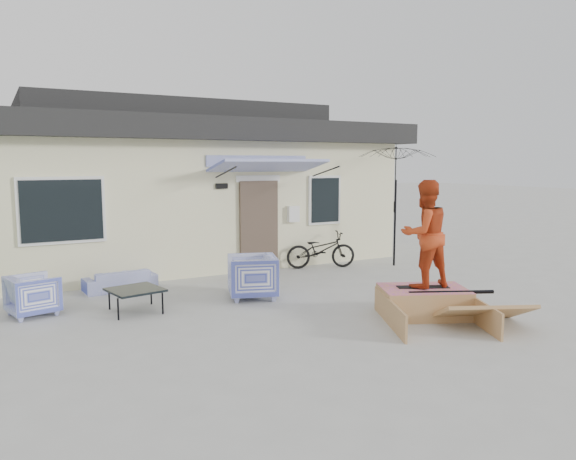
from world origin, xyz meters
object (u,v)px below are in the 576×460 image
armchair_left (33,293)px  coffee_table (135,300)px  armchair_right (252,274)px  bicycle (321,246)px  loveseat (120,277)px  patio_umbrella (396,194)px  skater (425,232)px  skateboard (423,286)px  skate_ramp (423,302)px

armchair_left → coffee_table: 1.66m
armchair_right → bicycle: size_ratio=0.54×
loveseat → coffee_table: loveseat is taller
armchair_left → patio_umbrella: patio_umbrella is taller
patio_umbrella → armchair_left: bearing=-176.2°
bicycle → skater: size_ratio=0.95×
skateboard → armchair_right: bearing=155.1°
armchair_left → skater: bearing=-132.5°
coffee_table → patio_umbrella: 6.84m
coffee_table → skateboard: size_ratio=0.96×
loveseat → armchair_left: armchair_left is taller
skate_ramp → skateboard: bearing=90.0°
loveseat → patio_umbrella: (6.46, -0.60, 1.48)m
armchair_right → patio_umbrella: (4.43, 1.24, 1.30)m
armchair_right → bicycle: 3.25m
patio_umbrella → armchair_right: bearing=-164.4°
bicycle → skater: (-0.69, -4.25, 0.86)m
armchair_left → skate_ramp: bearing=-133.0°
bicycle → skater: 4.39m
armchair_right → skateboard: bearing=58.5°
armchair_left → loveseat: bearing=-69.1°
loveseat → skater: (4.01, -4.24, 1.12)m
armchair_left → skater: (5.65, -3.11, 1.02)m
armchair_right → skate_ramp: armchair_right is taller
loveseat → skateboard: size_ratio=1.63×
patio_umbrella → skater: 4.40m
coffee_table → skateboard: 4.83m
loveseat → armchair_right: (2.03, -1.84, 0.18)m
armchair_right → patio_umbrella: patio_umbrella is taller
bicycle → skateboard: (-0.69, -4.25, -0.05)m
bicycle → skate_ramp: size_ratio=0.91×
coffee_table → bicycle: bicycle is taller
loveseat → coffee_table: (-0.11, -1.75, -0.07)m
armchair_left → bicycle: bicycle is taller
patio_umbrella → skater: skater is taller
bicycle → patio_umbrella: (1.75, -0.60, 1.21)m
coffee_table → skater: 4.97m
armchair_left → bicycle: (6.35, 1.14, 0.16)m
coffee_table → loveseat: bearing=86.3°
skater → armchair_right: bearing=-44.2°
armchair_right → skateboard: size_ratio=1.06×
bicycle → skate_ramp: (-0.71, -4.29, -0.30)m
loveseat → skater: size_ratio=0.79×
patio_umbrella → skateboard: (-2.44, -3.64, -1.26)m
armchair_right → coffee_table: armchair_right is taller
armchair_right → skateboard: armchair_right is taller
coffee_table → skateboard: bearing=-31.2°
loveseat → coffee_table: size_ratio=1.71×
coffee_table → skater: size_ratio=0.46×
armchair_left → armchair_right: (3.67, -0.71, 0.07)m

